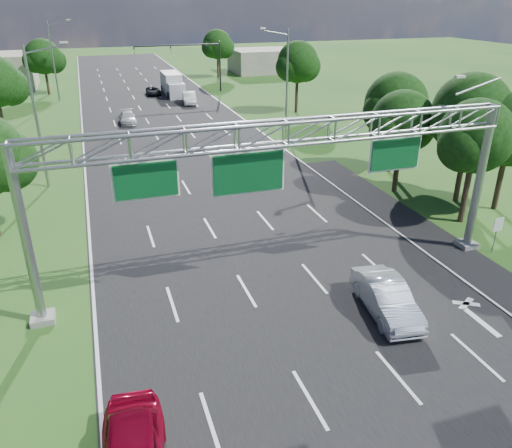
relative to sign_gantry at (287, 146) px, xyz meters
name	(u,v)px	position (x,y,z in m)	size (l,w,h in m)	color
ground	(199,171)	(-0.33, 18.00, -6.89)	(220.00, 220.00, 0.00)	#205419
road	(199,171)	(-0.33, 18.00, -6.89)	(18.00, 180.00, 0.02)	black
road_flare	(425,235)	(9.87, 2.00, -6.89)	(3.00, 30.00, 0.02)	black
sign_gantry	(287,146)	(0.00, 0.00, 0.00)	(23.50, 1.00, 9.56)	gray
regulatory_sign	(498,228)	(12.07, -1.02, -5.38)	(0.60, 0.08, 2.10)	gray
traffic_signal	(196,55)	(7.15, 53.00, -1.72)	(12.21, 0.24, 7.00)	black
streetlight_l_near	(38,111)	(-11.63, 18.00, -1.31)	(2.97, 0.22, 10.16)	gray
streetlight_l_far	(54,57)	(-11.63, 53.00, -1.31)	(2.97, 0.22, 10.16)	gray
streetlight_r_mid	(285,76)	(10.97, 28.00, -1.31)	(2.97, 0.22, 10.16)	gray
tree_cluster_right	(448,122)	(14.47, 7.19, -1.58)	(9.91, 14.60, 8.68)	#2D2116
tree_verge_lc	(44,58)	(-13.25, 58.04, -1.92)	(5.76, 4.80, 7.62)	#2D2116
tree_verge_rd	(298,64)	(15.75, 36.04, -1.26)	(5.76, 4.80, 8.28)	#2D2116
tree_verge_re	(218,46)	(13.75, 66.04, -1.70)	(5.76, 4.80, 7.84)	#2D2116
building_right	(265,61)	(23.67, 70.00, -4.89)	(12.00, 9.00, 4.00)	gray
silver_sedan	(386,298)	(3.26, -4.18, -6.11)	(1.66, 4.76, 1.57)	silver
car_queue_a	(128,118)	(-4.27, 36.74, -6.28)	(1.71, 4.21, 1.22)	silver
car_queue_b	(154,91)	(0.84, 53.08, -6.33)	(1.86, 4.04, 1.12)	black
car_queue_d	(189,98)	(4.41, 45.29, -6.15)	(1.58, 4.53, 1.49)	silver
box_truck	(172,85)	(3.44, 52.27, -5.46)	(2.42, 7.87, 2.99)	silver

